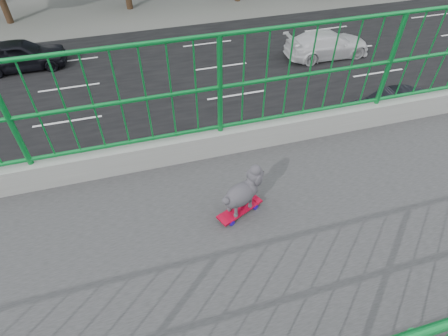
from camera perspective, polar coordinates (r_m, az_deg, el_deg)
The scene contains 7 objects.
road at distance 17.98m, azimuth -23.31°, elevation 6.71°, with size 18.00×90.00×0.02m, color black.
skateboard at distance 3.60m, azimuth 2.47°, elevation -6.56°, with size 0.33×0.50×0.06m.
poodle at distance 3.43m, azimuth 2.93°, elevation -3.76°, with size 0.32×0.47×0.42m.
car_1 at distance 17.89m, azimuth 24.71°, elevation 8.64°, with size 1.40×4.01×1.32m, color black.
car_3 at distance 22.48m, azimuth 15.93°, elevation 18.18°, with size 1.98×4.88×1.42m, color silver.
car_4 at distance 23.10m, azimuth -29.36°, elevation 15.23°, with size 1.86×4.63×1.58m, color black.
car_5 at distance 14.22m, azimuth 22.28°, elevation 0.38°, with size 1.68×4.83×1.59m, color silver.
Camera 1 is at (1.74, 3.15, 9.81)m, focal length 29.13 mm.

